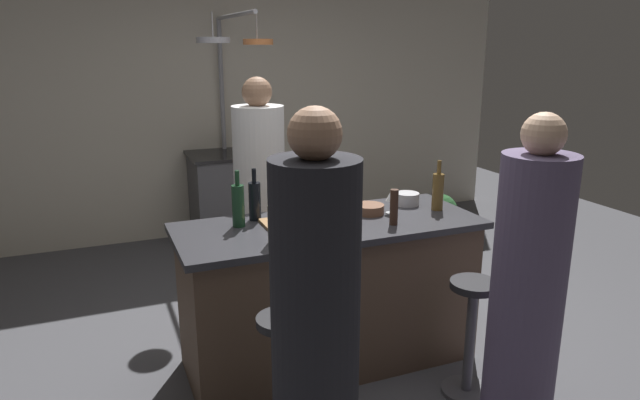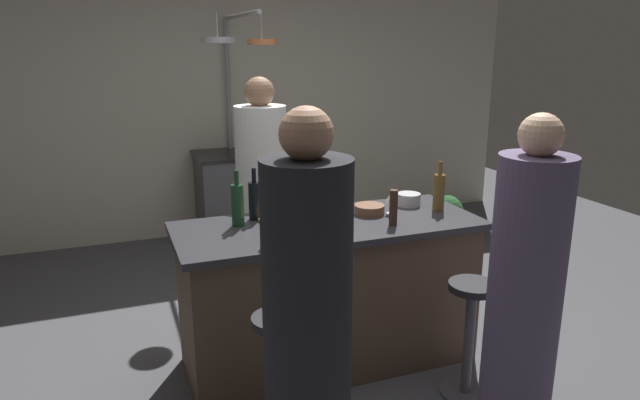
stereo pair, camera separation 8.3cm
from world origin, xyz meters
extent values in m
plane|color=#4C4C51|center=(0.00, 0.00, 0.00)|extent=(9.00, 9.00, 0.00)
cube|color=beige|center=(0.00, 2.85, 1.30)|extent=(6.40, 0.16, 2.60)
cube|color=brown|center=(0.00, 0.00, 0.43)|extent=(1.72, 0.66, 0.86)
cube|color=#2D2D33|center=(0.00, 0.00, 0.88)|extent=(1.80, 0.72, 0.04)
cube|color=#47474C|center=(0.00, 2.45, 0.43)|extent=(0.76, 0.60, 0.86)
cube|color=black|center=(0.00, 2.45, 0.88)|extent=(0.80, 0.64, 0.03)
cylinder|color=white|center=(-0.18, 0.84, 0.75)|extent=(0.36, 0.36, 1.51)
sphere|color=#8C664C|center=(-0.18, 0.84, 1.60)|extent=(0.21, 0.21, 0.21)
cylinder|color=#4C4C51|center=(-0.50, -0.62, 0.33)|extent=(0.06, 0.06, 0.62)
cylinder|color=black|center=(-0.50, -0.62, 0.66)|extent=(0.26, 0.26, 0.04)
cylinder|color=black|center=(-0.49, -1.00, 0.75)|extent=(0.36, 0.36, 1.50)
sphere|color=tan|center=(-0.49, -1.00, 1.60)|extent=(0.20, 0.20, 0.20)
cylinder|color=#4C4C51|center=(0.58, -0.62, 0.01)|extent=(0.28, 0.28, 0.02)
cylinder|color=#4C4C51|center=(0.58, -0.62, 0.33)|extent=(0.06, 0.06, 0.62)
cylinder|color=black|center=(0.58, -0.62, 0.66)|extent=(0.26, 0.26, 0.04)
cylinder|color=#594C6B|center=(0.59, -1.00, 0.72)|extent=(0.34, 0.34, 1.44)
sphere|color=#D8AD8C|center=(0.59, -1.00, 1.53)|extent=(0.20, 0.20, 0.20)
cylinder|color=gray|center=(0.00, 2.70, 1.07)|extent=(0.04, 0.04, 2.15)
cylinder|color=gray|center=(0.00, 2.06, 2.15)|extent=(0.04, 1.27, 0.04)
cylinder|color=gray|center=(-0.30, 1.58, 1.94)|extent=(0.26, 0.26, 0.04)
cylinder|color=gray|center=(-0.30, 1.58, 2.05)|extent=(0.01, 0.01, 0.21)
cylinder|color=#B26638|center=(0.05, 1.56, 1.93)|extent=(0.24, 0.24, 0.04)
cylinder|color=gray|center=(0.05, 1.58, 2.04)|extent=(0.01, 0.01, 0.22)
cylinder|color=brown|center=(1.82, 1.53, 0.08)|extent=(0.24, 0.24, 0.16)
sphere|color=#2D6633|center=(1.82, 1.53, 0.34)|extent=(0.36, 0.36, 0.36)
cube|color=#997047|center=(-0.22, 0.07, 0.91)|extent=(0.32, 0.22, 0.02)
cylinder|color=#382319|center=(0.33, -0.17, 1.01)|extent=(0.05, 0.05, 0.21)
cylinder|color=gray|center=(-0.41, -0.21, 1.00)|extent=(0.07, 0.07, 0.20)
cylinder|color=gray|center=(-0.41, -0.21, 1.15)|extent=(0.03, 0.03, 0.08)
cylinder|color=black|center=(-0.39, 0.22, 1.01)|extent=(0.07, 0.07, 0.23)
cylinder|color=black|center=(-0.39, 0.22, 1.17)|extent=(0.03, 0.03, 0.08)
cylinder|color=#193D23|center=(-0.51, 0.14, 1.02)|extent=(0.07, 0.07, 0.24)
cylinder|color=#193D23|center=(-0.51, 0.14, 1.18)|extent=(0.03, 0.03, 0.08)
cylinder|color=brown|center=(0.74, -0.01, 1.02)|extent=(0.07, 0.07, 0.23)
cylinder|color=brown|center=(0.74, -0.01, 1.17)|extent=(0.03, 0.03, 0.08)
cylinder|color=silver|center=(0.00, 0.05, 0.90)|extent=(0.06, 0.06, 0.01)
cylinder|color=silver|center=(0.00, 0.05, 0.94)|extent=(0.01, 0.01, 0.07)
cone|color=silver|center=(0.00, 0.05, 1.01)|extent=(0.07, 0.07, 0.06)
cylinder|color=silver|center=(0.42, 0.03, 0.90)|extent=(0.06, 0.06, 0.01)
cylinder|color=silver|center=(0.42, 0.03, 0.94)|extent=(0.01, 0.01, 0.07)
cone|color=silver|center=(0.42, 0.03, 1.01)|extent=(0.07, 0.07, 0.06)
cylinder|color=#B7B7BC|center=(0.62, 0.17, 0.94)|extent=(0.15, 0.15, 0.08)
cylinder|color=brown|center=(0.30, 0.08, 0.93)|extent=(0.19, 0.19, 0.06)
camera|label=1|loc=(-1.26, -2.91, 1.91)|focal=31.82mm
camera|label=2|loc=(-1.18, -2.94, 1.91)|focal=31.82mm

